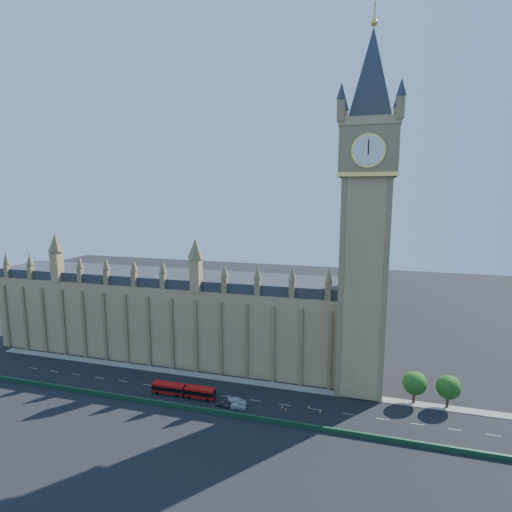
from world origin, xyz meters
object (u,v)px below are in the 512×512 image
(car_grey, at_px, (223,404))
(car_silver, at_px, (238,406))
(red_bus, at_px, (183,391))
(car_white, at_px, (238,401))

(car_grey, bearing_deg, car_silver, -83.36)
(red_bus, bearing_deg, car_grey, -10.25)
(car_grey, xyz_separation_m, car_white, (3.06, 2.38, 0.09))
(car_grey, relative_size, car_white, 0.74)
(red_bus, bearing_deg, car_white, 0.55)
(red_bus, height_order, car_grey, red_bus)
(red_bus, xyz_separation_m, car_white, (15.24, 0.34, -0.83))
(car_silver, bearing_deg, car_white, 15.83)
(car_grey, distance_m, car_silver, 4.01)
(red_bus, height_order, car_white, red_bus)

